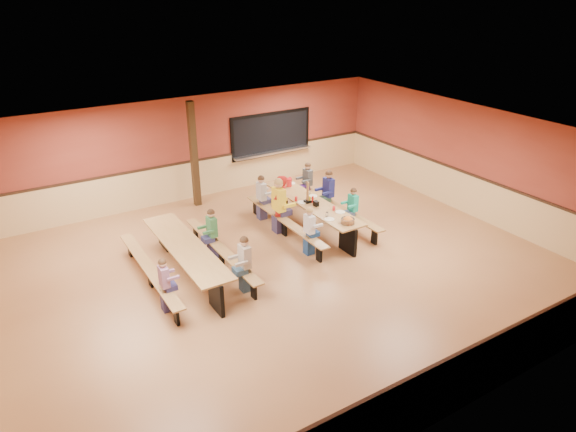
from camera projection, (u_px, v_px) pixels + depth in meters
ground at (281, 269)px, 11.58m from camera, size 12.00×12.00×0.00m
room_envelope at (281, 242)px, 11.29m from camera, size 12.04×10.04×3.02m
kitchen_pass_through at (271, 136)px, 16.03m from camera, size 2.78×0.28×1.38m
structural_post at (194, 155)px, 14.26m from camera, size 0.18×0.18×3.00m
cafeteria_table_main at (312, 210)px, 13.27m from camera, size 1.91×3.70×0.74m
cafeteria_table_second at (186, 254)px, 11.10m from camera, size 1.91×3.70×0.74m
seated_child_white_left at (309, 231)px, 11.98m from camera, size 0.35×0.29×1.17m
seated_adult_yellow at (279, 206)px, 13.01m from camera, size 0.48×0.39×1.43m
seated_child_grey_left at (262, 198)px, 13.76m from camera, size 0.38×0.31×1.23m
seated_child_teal_right at (353, 210)px, 13.13m from camera, size 0.34×0.28×1.16m
seated_child_navy_right at (328, 194)px, 13.93m from camera, size 0.41×0.34×1.29m
seated_child_char_right at (308, 183)px, 14.74m from camera, size 0.37×0.31×1.22m
seated_child_purple_sec at (165, 285)px, 9.90m from camera, size 0.33×0.27×1.14m
seated_child_green_sec at (212, 234)px, 11.81m from camera, size 0.37×0.30×1.21m
seated_child_tan_sec at (245, 264)px, 10.53m from camera, size 0.38×0.31×1.24m
standing_woman at (280, 203)px, 13.08m from camera, size 0.65×0.60×1.49m
punch_pitcher at (289, 182)px, 14.14m from camera, size 0.16×0.16×0.22m
chip_bowl at (348, 220)px, 11.99m from camera, size 0.32×0.32×0.15m
napkin_dispenser at (316, 204)px, 12.92m from camera, size 0.10×0.14×0.13m
condiment_mustard at (310, 199)px, 13.13m from camera, size 0.06×0.06×0.17m
condiment_ketchup at (313, 199)px, 13.11m from camera, size 0.06×0.06×0.17m
table_paddle at (308, 197)px, 13.10m from camera, size 0.16×0.16×0.56m
place_settings at (312, 200)px, 13.16m from camera, size 0.65×3.30×0.11m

